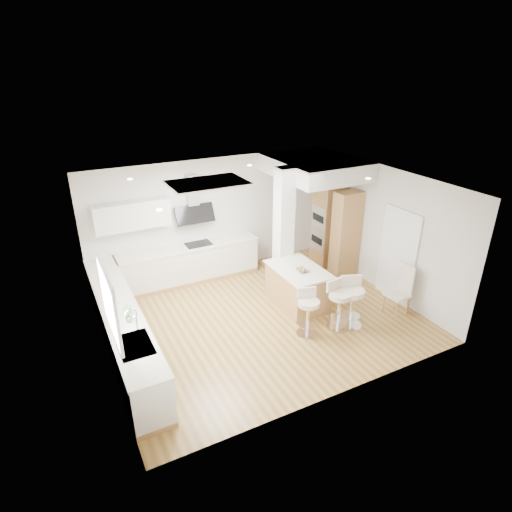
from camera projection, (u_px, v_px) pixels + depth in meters
ground at (261, 318)px, 8.78m from camera, size 6.00×6.00×0.00m
ceiling at (261, 318)px, 8.78m from camera, size 6.00×5.00×0.02m
wall_back at (213, 217)px, 10.21m from camera, size 6.00×0.04×2.80m
wall_left at (99, 291)px, 6.94m from camera, size 0.04×5.00×2.80m
wall_right at (381, 230)px, 9.43m from camera, size 0.04×5.00×2.80m
skylight at (208, 184)px, 7.77m from camera, size 4.10×2.10×0.06m
window_left at (109, 300)px, 6.11m from camera, size 0.06×1.28×1.07m
doorway_right at (398, 257)px, 9.11m from camera, size 0.05×1.00×2.10m
counter_left at (122, 328)px, 7.65m from camera, size 0.63×4.50×1.35m
counter_back at (182, 255)px, 9.90m from camera, size 3.62×0.63×2.50m
pillar at (283, 231)px, 9.39m from camera, size 0.35×0.35×2.80m
soffit at (315, 167)px, 9.68m from camera, size 1.78×2.20×0.40m
oven_column at (335, 229)px, 10.44m from camera, size 0.63×1.21×2.10m
peninsula at (298, 286)px, 9.09m from camera, size 0.93×1.41×0.92m
bar_stool_a at (308, 310)px, 8.04m from camera, size 0.53×0.53×0.95m
bar_stool_b at (339, 303)px, 8.22m from camera, size 0.51×0.51×1.01m
bar_stool_c at (352, 300)px, 8.29m from camera, size 0.61×0.61×1.04m
dining_chair at (401, 288)px, 8.73m from camera, size 0.45×0.45×1.08m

